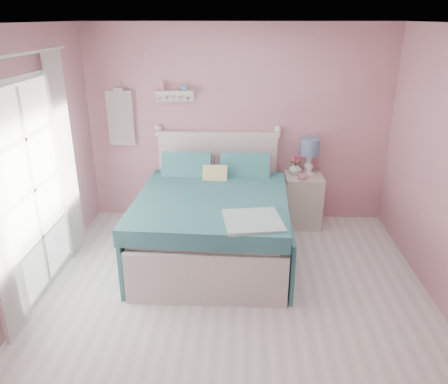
# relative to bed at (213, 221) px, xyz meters

# --- Properties ---
(floor) EXTENTS (4.50, 4.50, 0.00)m
(floor) POSITION_rel_bed_xyz_m (0.27, -1.18, -0.41)
(floor) COLOR beige
(floor) RESTS_ON ground
(room_shell) EXTENTS (4.50, 4.50, 4.50)m
(room_shell) POSITION_rel_bed_xyz_m (0.27, -1.18, 1.17)
(room_shell) COLOR #BE7884
(room_shell) RESTS_ON floor
(bed) EXTENTS (1.75, 2.16, 1.23)m
(bed) POSITION_rel_bed_xyz_m (0.00, 0.00, 0.00)
(bed) COLOR silver
(bed) RESTS_ON floor
(nightstand) EXTENTS (0.49, 0.48, 0.71)m
(nightstand) POSITION_rel_bed_xyz_m (1.15, 0.81, -0.06)
(nightstand) COLOR beige
(nightstand) RESTS_ON floor
(table_lamp) EXTENTS (0.24, 0.24, 0.49)m
(table_lamp) POSITION_rel_bed_xyz_m (1.21, 0.87, 0.63)
(table_lamp) COLOR white
(table_lamp) RESTS_ON nightstand
(vase) EXTENTS (0.20, 0.20, 0.17)m
(vase) POSITION_rel_bed_xyz_m (1.03, 0.86, 0.38)
(vase) COLOR white
(vase) RESTS_ON nightstand
(teacup) EXTENTS (0.14, 0.14, 0.09)m
(teacup) POSITION_rel_bed_xyz_m (1.11, 0.66, 0.34)
(teacup) COLOR #D18C9C
(teacup) RESTS_ON nightstand
(roses) EXTENTS (0.14, 0.11, 0.12)m
(roses) POSITION_rel_bed_xyz_m (1.03, 0.85, 0.50)
(roses) COLOR #CE4669
(roses) RESTS_ON vase
(wall_shelf) EXTENTS (0.50, 0.15, 0.25)m
(wall_shelf) POSITION_rel_bed_xyz_m (-0.55, 1.01, 1.32)
(wall_shelf) COLOR silver
(wall_shelf) RESTS_ON room_shell
(hanging_dress) EXTENTS (0.34, 0.03, 0.72)m
(hanging_dress) POSITION_rel_bed_xyz_m (-1.28, 1.00, 0.99)
(hanging_dress) COLOR white
(hanging_dress) RESTS_ON room_shell
(french_door) EXTENTS (0.04, 1.32, 2.16)m
(french_door) POSITION_rel_bed_xyz_m (-1.70, -0.78, 0.66)
(french_door) COLOR silver
(french_door) RESTS_ON floor
(curtain_far) EXTENTS (0.04, 0.40, 2.32)m
(curtain_far) POSITION_rel_bed_xyz_m (-1.65, -0.04, 0.77)
(curtain_far) COLOR white
(curtain_far) RESTS_ON floor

